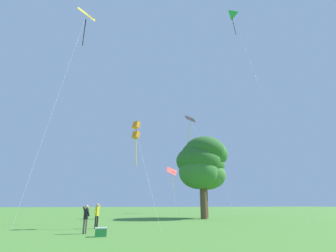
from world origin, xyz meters
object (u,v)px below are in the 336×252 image
at_px(kite_green_small, 232,13).
at_px(tree_right_cluster, 200,162).
at_px(person_foreground_watcher, 97,213).
at_px(kite_orange_box, 136,131).
at_px(tree_left_oak, 204,163).
at_px(person_far_back, 86,216).
at_px(picnic_cooler, 101,232).
at_px(kite_black_large, 191,124).
at_px(kite_red_high, 172,175).
at_px(kite_yellow_diamond, 85,22).

distance_m(kite_green_small, tree_right_cluster, 19.34).
distance_m(person_foreground_watcher, tree_right_cluster, 15.84).
distance_m(kite_orange_box, tree_right_cluster, 12.84).
relative_size(kite_green_small, tree_left_oak, 2.67).
bearing_deg(person_far_back, picnic_cooler, -62.56).
height_order(kite_green_small, tree_left_oak, kite_green_small).
bearing_deg(kite_black_large, tree_right_cluster, -90.08).
bearing_deg(kite_green_small, picnic_cooler, -147.44).
distance_m(kite_red_high, kite_orange_box, 32.39).
bearing_deg(kite_green_small, kite_yellow_diamond, 172.95).
height_order(tree_left_oak, tree_right_cluster, tree_left_oak).
relative_size(kite_green_small, picnic_cooler, 43.27).
bearing_deg(person_far_back, kite_red_high, 65.64).
distance_m(kite_orange_box, kite_yellow_diamond, 16.63).
xyz_separation_m(kite_green_small, person_foreground_watcher, (-14.84, -4.61, -24.04)).
relative_size(kite_orange_box, kite_yellow_diamond, 0.33).
bearing_deg(kite_yellow_diamond, tree_right_cluster, 9.39).
xyz_separation_m(kite_red_high, person_foreground_watcher, (-14.51, -30.29, -6.22)).
height_order(tree_left_oak, picnic_cooler, tree_left_oak).
xyz_separation_m(person_foreground_watcher, tree_right_cluster, (11.66, 9.19, 5.52)).
bearing_deg(picnic_cooler, kite_green_small, 32.56).
height_order(kite_green_small, person_foreground_watcher, kite_green_small).
bearing_deg(kite_red_high, person_far_back, -114.36).
xyz_separation_m(tree_left_oak, picnic_cooler, (-12.89, -15.96, -6.40)).
bearing_deg(picnic_cooler, kite_red_high, 67.74).
height_order(kite_green_small, tree_right_cluster, kite_green_small).
bearing_deg(tree_left_oak, kite_black_large, 151.99).
distance_m(kite_orange_box, person_far_back, 7.70).
bearing_deg(kite_green_small, tree_right_cluster, 124.77).
xyz_separation_m(kite_orange_box, person_far_back, (-3.15, -3.41, -6.14)).
distance_m(person_far_back, picnic_cooler, 1.90).
height_order(kite_red_high, tree_right_cluster, tree_right_cluster).
xyz_separation_m(kite_green_small, tree_left_oak, (-1.79, 6.59, -18.40)).
bearing_deg(kite_red_high, kite_black_large, -98.80).
xyz_separation_m(kite_red_high, person_far_back, (-15.16, -33.49, -6.27)).
relative_size(kite_red_high, picnic_cooler, 16.44).
bearing_deg(kite_yellow_diamond, kite_orange_box, -51.00).
bearing_deg(kite_black_large, kite_red_high, 81.20).
bearing_deg(person_foreground_watcher, tree_left_oak, 40.63).
relative_size(person_foreground_watcher, picnic_cooler, 2.70).
xyz_separation_m(kite_black_large, person_far_back, (-12.32, -15.13, -11.08)).
bearing_deg(person_foreground_watcher, kite_green_small, 17.25).
bearing_deg(kite_orange_box, person_foreground_watcher, -174.99).
bearing_deg(tree_right_cluster, tree_left_oak, 55.25).
relative_size(kite_green_small, kite_black_large, 1.93).
bearing_deg(kite_orange_box, person_far_back, -132.66).
distance_m(kite_orange_box, tree_left_oak, 15.24).
bearing_deg(tree_right_cluster, kite_black_large, 89.92).
relative_size(kite_black_large, person_far_back, 8.81).
relative_size(kite_red_high, tree_left_oak, 1.02).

